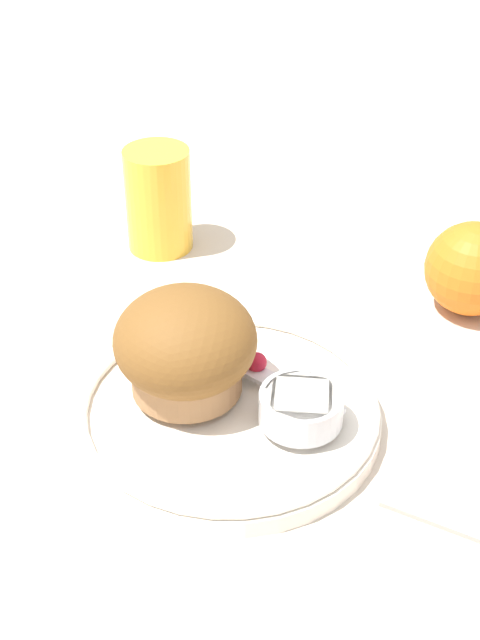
# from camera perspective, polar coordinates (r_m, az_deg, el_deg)

# --- Properties ---
(ground_plane) EXTENTS (3.00, 3.00, 0.00)m
(ground_plane) POSITION_cam_1_polar(r_m,az_deg,el_deg) (0.65, -0.96, -6.06)
(ground_plane) COLOR beige
(plate) EXTENTS (0.22, 0.22, 0.02)m
(plate) POSITION_cam_1_polar(r_m,az_deg,el_deg) (0.64, -0.65, -5.95)
(plate) COLOR silver
(plate) RESTS_ON ground_plane
(muffin) EXTENTS (0.10, 0.10, 0.08)m
(muffin) POSITION_cam_1_polar(r_m,az_deg,el_deg) (0.62, -3.51, -1.74)
(muffin) COLOR #9E7047
(muffin) RESTS_ON plate
(cream_ramekin) EXTENTS (0.06, 0.06, 0.02)m
(cream_ramekin) POSITION_cam_1_polar(r_m,az_deg,el_deg) (0.62, 4.08, -5.31)
(cream_ramekin) COLOR silver
(cream_ramekin) RESTS_ON plate
(berry_pair) EXTENTS (0.03, 0.02, 0.02)m
(berry_pair) POSITION_cam_1_polar(r_m,az_deg,el_deg) (0.66, 0.51, -2.54)
(berry_pair) COLOR #B7192D
(berry_pair) RESTS_ON plate
(butter_knife) EXTENTS (0.17, 0.05, 0.00)m
(butter_knife) POSITION_cam_1_polar(r_m,az_deg,el_deg) (0.66, 0.39, -3.08)
(butter_knife) COLOR silver
(butter_knife) RESTS_ON plate
(orange_fruit) EXTENTS (0.08, 0.08, 0.08)m
(orange_fruit) POSITION_cam_1_polar(r_m,az_deg,el_deg) (0.77, 14.64, 3.19)
(orange_fruit) COLOR orange
(orange_fruit) RESTS_ON ground_plane
(juice_glass) EXTENTS (0.06, 0.06, 0.10)m
(juice_glass) POSITION_cam_1_polar(r_m,az_deg,el_deg) (0.83, -5.24, 7.68)
(juice_glass) COLOR gold
(juice_glass) RESTS_ON ground_plane
(folded_napkin) EXTENTS (0.11, 0.06, 0.01)m
(folded_napkin) POSITION_cam_1_polar(r_m,az_deg,el_deg) (0.60, 15.03, -11.36)
(folded_napkin) COLOR #D19E93
(folded_napkin) RESTS_ON ground_plane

